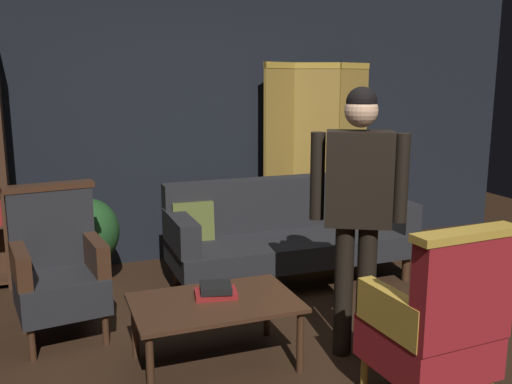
{
  "coord_description": "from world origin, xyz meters",
  "views": [
    {
      "loc": [
        -1.38,
        -2.88,
        1.75
      ],
      "look_at": [
        0.0,
        0.8,
        0.95
      ],
      "focal_mm": 39.44,
      "sensor_mm": 36.0,
      "label": 1
    }
  ],
  "objects_px": {
    "potted_plant": "(90,238)",
    "book_red_leather": "(216,294)",
    "velvet_couch": "(289,230)",
    "standing_figure": "(358,199)",
    "armchair_gilt_accent": "(437,324)",
    "folding_screen": "(316,154)",
    "coffee_table": "(215,308)",
    "book_black_cloth": "(216,288)",
    "armchair_wing_left": "(58,267)"
  },
  "relations": [
    {
      "from": "folding_screen",
      "to": "potted_plant",
      "type": "height_order",
      "value": "folding_screen"
    },
    {
      "from": "folding_screen",
      "to": "coffee_table",
      "type": "bearing_deg",
      "value": -129.64
    },
    {
      "from": "armchair_gilt_accent",
      "to": "book_black_cloth",
      "type": "height_order",
      "value": "armchair_gilt_accent"
    },
    {
      "from": "book_red_leather",
      "to": "standing_figure",
      "type": "bearing_deg",
      "value": -15.71
    },
    {
      "from": "standing_figure",
      "to": "potted_plant",
      "type": "xyz_separation_m",
      "value": [
        -1.47,
        1.79,
        -0.58
      ]
    },
    {
      "from": "velvet_couch",
      "to": "book_red_leather",
      "type": "xyz_separation_m",
      "value": [
        -1.01,
        -1.17,
        -0.01
      ]
    },
    {
      "from": "velvet_couch",
      "to": "book_black_cloth",
      "type": "bearing_deg",
      "value": -130.76
    },
    {
      "from": "standing_figure",
      "to": "book_red_leather",
      "type": "xyz_separation_m",
      "value": [
        -0.84,
        0.24,
        -0.59
      ]
    },
    {
      "from": "coffee_table",
      "to": "potted_plant",
      "type": "xyz_separation_m",
      "value": [
        -0.6,
        1.61,
        0.07
      ]
    },
    {
      "from": "armchair_wing_left",
      "to": "book_black_cloth",
      "type": "bearing_deg",
      "value": -38.34
    },
    {
      "from": "folding_screen",
      "to": "coffee_table",
      "type": "height_order",
      "value": "folding_screen"
    },
    {
      "from": "coffee_table",
      "to": "standing_figure",
      "type": "bearing_deg",
      "value": -11.64
    },
    {
      "from": "velvet_couch",
      "to": "standing_figure",
      "type": "xyz_separation_m",
      "value": [
        -0.17,
        -1.41,
        0.57
      ]
    },
    {
      "from": "velvet_couch",
      "to": "potted_plant",
      "type": "bearing_deg",
      "value": 167.0
    },
    {
      "from": "folding_screen",
      "to": "book_red_leather",
      "type": "height_order",
      "value": "folding_screen"
    },
    {
      "from": "potted_plant",
      "to": "book_red_leather",
      "type": "xyz_separation_m",
      "value": [
        0.63,
        -1.55,
        -0.0
      ]
    },
    {
      "from": "armchair_wing_left",
      "to": "book_red_leather",
      "type": "height_order",
      "value": "armchair_wing_left"
    },
    {
      "from": "folding_screen",
      "to": "book_black_cloth",
      "type": "bearing_deg",
      "value": -130.04
    },
    {
      "from": "armchair_wing_left",
      "to": "book_red_leather",
      "type": "distance_m",
      "value": 1.15
    },
    {
      "from": "velvet_couch",
      "to": "coffee_table",
      "type": "xyz_separation_m",
      "value": [
        -1.04,
        -1.23,
        -0.08
      ]
    },
    {
      "from": "velvet_couch",
      "to": "armchair_gilt_accent",
      "type": "bearing_deg",
      "value": -92.33
    },
    {
      "from": "velvet_couch",
      "to": "book_red_leather",
      "type": "distance_m",
      "value": 1.55
    },
    {
      "from": "folding_screen",
      "to": "armchair_gilt_accent",
      "type": "height_order",
      "value": "folding_screen"
    },
    {
      "from": "armchair_gilt_accent",
      "to": "coffee_table",
      "type": "bearing_deg",
      "value": 137.53
    },
    {
      "from": "potted_plant",
      "to": "book_red_leather",
      "type": "bearing_deg",
      "value": -68.01
    },
    {
      "from": "book_black_cloth",
      "to": "folding_screen",
      "type": "bearing_deg",
      "value": 49.96
    },
    {
      "from": "potted_plant",
      "to": "velvet_couch",
      "type": "bearing_deg",
      "value": -13.0
    },
    {
      "from": "potted_plant",
      "to": "book_black_cloth",
      "type": "height_order",
      "value": "potted_plant"
    },
    {
      "from": "velvet_couch",
      "to": "armchair_gilt_accent",
      "type": "relative_size",
      "value": 2.04
    },
    {
      "from": "coffee_table",
      "to": "armchair_wing_left",
      "type": "height_order",
      "value": "armchair_wing_left"
    },
    {
      "from": "standing_figure",
      "to": "book_black_cloth",
      "type": "relative_size",
      "value": 8.9
    },
    {
      "from": "velvet_couch",
      "to": "standing_figure",
      "type": "relative_size",
      "value": 1.25
    },
    {
      "from": "standing_figure",
      "to": "book_red_leather",
      "type": "height_order",
      "value": "standing_figure"
    },
    {
      "from": "armchair_gilt_accent",
      "to": "potted_plant",
      "type": "height_order",
      "value": "armchair_gilt_accent"
    },
    {
      "from": "potted_plant",
      "to": "book_black_cloth",
      "type": "bearing_deg",
      "value": -68.01
    },
    {
      "from": "armchair_gilt_accent",
      "to": "book_red_leather",
      "type": "relative_size",
      "value": 4.04
    },
    {
      "from": "potted_plant",
      "to": "book_red_leather",
      "type": "height_order",
      "value": "potted_plant"
    },
    {
      "from": "folding_screen",
      "to": "armchair_gilt_accent",
      "type": "bearing_deg",
      "value": -104.36
    },
    {
      "from": "velvet_couch",
      "to": "book_red_leather",
      "type": "relative_size",
      "value": 8.23
    },
    {
      "from": "coffee_table",
      "to": "standing_figure",
      "type": "height_order",
      "value": "standing_figure"
    },
    {
      "from": "velvet_couch",
      "to": "standing_figure",
      "type": "distance_m",
      "value": 1.53
    },
    {
      "from": "folding_screen",
      "to": "velvet_couch",
      "type": "xyz_separation_m",
      "value": [
        -0.66,
        -0.82,
        -0.53
      ]
    },
    {
      "from": "standing_figure",
      "to": "potted_plant",
      "type": "height_order",
      "value": "standing_figure"
    },
    {
      "from": "velvet_couch",
      "to": "coffee_table",
      "type": "height_order",
      "value": "velvet_couch"
    },
    {
      "from": "standing_figure",
      "to": "book_black_cloth",
      "type": "distance_m",
      "value": 1.03
    },
    {
      "from": "standing_figure",
      "to": "potted_plant",
      "type": "relative_size",
      "value": 2.21
    },
    {
      "from": "coffee_table",
      "to": "book_red_leather",
      "type": "distance_m",
      "value": 0.09
    },
    {
      "from": "coffee_table",
      "to": "armchair_wing_left",
      "type": "distance_m",
      "value": 1.18
    },
    {
      "from": "velvet_couch",
      "to": "standing_figure",
      "type": "bearing_deg",
      "value": -96.82
    },
    {
      "from": "book_black_cloth",
      "to": "coffee_table",
      "type": "bearing_deg",
      "value": -112.71
    }
  ]
}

